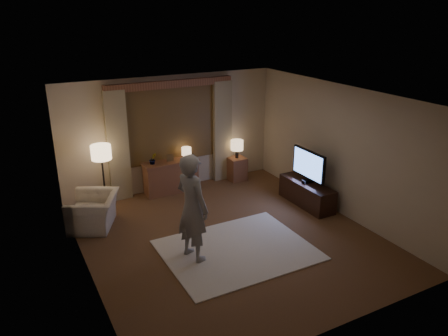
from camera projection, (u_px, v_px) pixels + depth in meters
room at (217, 161)px, 7.95m from camera, size 5.04×5.54×2.64m
rug at (237, 250)px, 7.59m from camera, size 2.50×2.00×0.02m
sideboard at (171, 177)px, 9.88m from camera, size 1.20×0.40×0.70m
picture_frame at (170, 159)px, 9.73m from camera, size 0.16×0.02×0.20m
plant at (153, 159)px, 9.53m from camera, size 0.17×0.13×0.30m
table_lamp_sideboard at (186, 152)px, 9.87m from camera, size 0.22×0.22×0.30m
floor_lamp at (101, 156)px, 8.77m from camera, size 0.40×0.40×1.39m
armchair at (94, 211)px, 8.32m from camera, size 1.19×1.25×0.63m
side_table at (237, 169)px, 10.61m from camera, size 0.40×0.40×0.56m
table_lamp_side at (237, 146)px, 10.41m from camera, size 0.30×0.30×0.44m
tv_stand at (307, 193)px, 9.28m from camera, size 0.45×1.40×0.50m
tv at (309, 165)px, 9.05m from camera, size 0.24×0.98×0.71m
person at (192, 208)px, 7.05m from camera, size 0.61×0.76×1.83m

